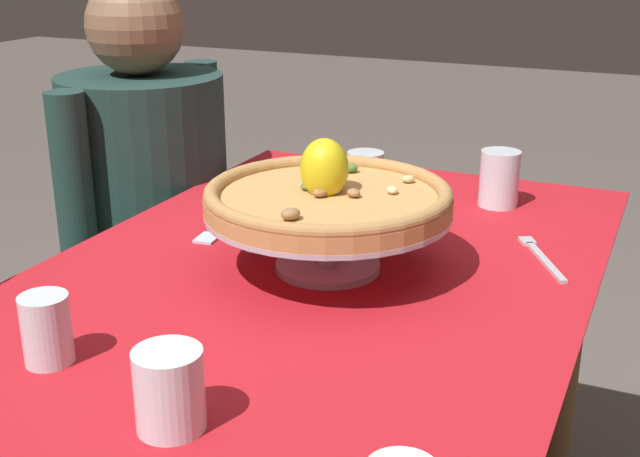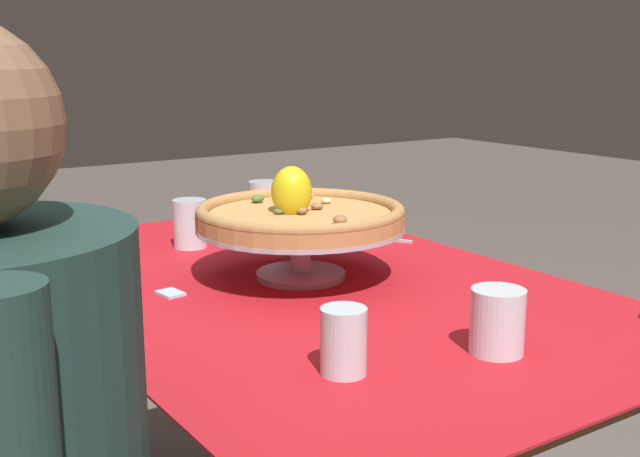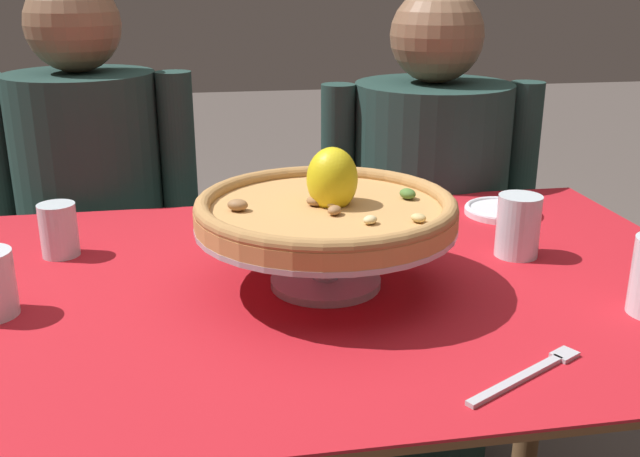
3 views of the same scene
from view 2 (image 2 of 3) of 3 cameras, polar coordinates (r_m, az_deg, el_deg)
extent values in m
cylinder|color=brown|center=(2.26, -1.90, -8.43)|extent=(0.06, 0.06, 0.71)
cylinder|color=brown|center=(2.01, -19.36, -11.92)|extent=(0.06, 0.06, 0.71)
cube|color=brown|center=(1.49, -1.30, -4.52)|extent=(1.30, 0.82, 0.02)
cube|color=red|center=(1.49, -1.31, -3.99)|extent=(1.34, 0.86, 0.00)
cylinder|color=#B7B7C1|center=(1.52, -1.39, -3.32)|extent=(0.17, 0.17, 0.01)
cylinder|color=#B7B7C1|center=(1.51, -1.40, -1.59)|extent=(0.04, 0.04, 0.08)
cylinder|color=#B7B7C1|center=(1.50, -1.41, 0.09)|extent=(0.39, 0.39, 0.01)
cylinder|color=tan|center=(1.49, -1.41, 0.69)|extent=(0.39, 0.39, 0.02)
torus|color=#AF7D47|center=(1.49, -1.41, 1.30)|extent=(0.39, 0.39, 0.02)
ellipsoid|color=#996B42|center=(1.51, -0.21, 1.62)|extent=(0.03, 0.03, 0.01)
ellipsoid|color=tan|center=(1.50, -1.46, 1.57)|extent=(0.03, 0.03, 0.02)
ellipsoid|color=tan|center=(1.63, -0.79, 2.40)|extent=(0.03, 0.03, 0.01)
ellipsoid|color=#4C7533|center=(1.59, -4.43, 2.16)|extent=(0.03, 0.03, 0.02)
ellipsoid|color=#996B42|center=(1.38, 1.44, 0.64)|extent=(0.04, 0.03, 0.02)
ellipsoid|color=beige|center=(1.57, 0.43, 2.01)|extent=(0.03, 0.03, 0.01)
ellipsoid|color=#996B42|center=(1.47, -1.30, 1.33)|extent=(0.03, 0.03, 0.01)
ellipsoid|color=#4C7533|center=(1.47, -2.97, 1.25)|extent=(0.03, 0.03, 0.01)
ellipsoid|color=yellow|center=(1.49, -2.04, 2.62)|extent=(0.10, 0.10, 0.10)
cylinder|color=white|center=(1.16, 12.56, -6.49)|extent=(0.08, 0.08, 0.09)
cylinder|color=silver|center=(1.17, 12.50, -7.64)|extent=(0.07, 0.07, 0.04)
cylinder|color=silver|center=(1.96, -3.97, 1.77)|extent=(0.08, 0.08, 0.11)
cylinder|color=silver|center=(1.97, -3.97, 1.22)|extent=(0.07, 0.07, 0.07)
cylinder|color=silver|center=(1.07, 1.69, -8.04)|extent=(0.06, 0.06, 0.09)
cylinder|color=silver|center=(1.07, 1.69, -8.97)|extent=(0.06, 0.06, 0.05)
cylinder|color=silver|center=(1.77, -9.29, 0.35)|extent=(0.07, 0.07, 0.11)
cylinder|color=silver|center=(1.77, -9.26, -0.29)|extent=(0.06, 0.06, 0.07)
cylinder|color=white|center=(1.77, -16.59, -1.59)|extent=(0.15, 0.15, 0.01)
torus|color=white|center=(1.76, -16.60, -1.40)|extent=(0.15, 0.15, 0.01)
cube|color=#B7B7C1|center=(1.83, 4.14, -0.69)|extent=(0.15, 0.09, 0.01)
cube|color=#B7B7C1|center=(1.87, 1.42, -0.39)|extent=(0.04, 0.04, 0.01)
cube|color=silver|center=(1.44, -10.65, -4.57)|extent=(0.05, 0.04, 0.00)
camera|label=1|loc=(1.29, 52.88, 12.14)|focal=46.28mm
camera|label=3|loc=(2.08, 26.43, 12.06)|focal=40.72mm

